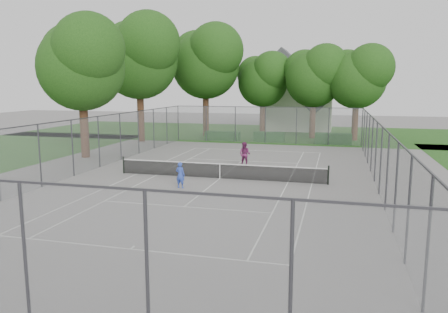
% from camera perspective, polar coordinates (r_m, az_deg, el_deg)
% --- Properties ---
extents(ground, '(120.00, 120.00, 0.00)m').
position_cam_1_polar(ground, '(26.45, -0.54, -2.91)').
color(ground, slate).
rests_on(ground, ground).
extents(grass_far, '(60.00, 20.00, 0.00)m').
position_cam_1_polar(grass_far, '(51.71, 6.98, 3.04)').
color(grass_far, '#1F4C15').
rests_on(grass_far, ground).
extents(court_markings, '(11.03, 23.83, 0.01)m').
position_cam_1_polar(court_markings, '(26.45, -0.54, -2.89)').
color(court_markings, silver).
rests_on(court_markings, ground).
extents(tennis_net, '(12.87, 0.10, 1.10)m').
position_cam_1_polar(tennis_net, '(26.35, -0.55, -1.82)').
color(tennis_net, black).
rests_on(tennis_net, ground).
extents(perimeter_fence, '(18.08, 34.08, 3.52)m').
position_cam_1_polar(perimeter_fence, '(26.13, -0.55, 0.97)').
color(perimeter_fence, '#38383D').
rests_on(perimeter_fence, ground).
extents(tree_far_left, '(8.45, 7.72, 12.15)m').
position_cam_1_polar(tree_far_left, '(48.48, -2.34, 12.57)').
color(tree_far_left, '#3D2216').
rests_on(tree_far_left, ground).
extents(tree_far_midleft, '(6.49, 5.93, 9.34)m').
position_cam_1_polar(tree_far_midleft, '(50.36, 5.18, 10.21)').
color(tree_far_midleft, '#3D2216').
rests_on(tree_far_midleft, ground).
extents(tree_far_midright, '(6.81, 6.21, 9.78)m').
position_cam_1_polar(tree_far_midright, '(47.30, 11.77, 10.49)').
color(tree_far_midright, '#3D2216').
rests_on(tree_far_midright, ground).
extents(tree_far_right, '(6.69, 6.11, 9.62)m').
position_cam_1_polar(tree_far_right, '(46.32, 17.12, 10.17)').
color(tree_far_right, '#3D2216').
rests_on(tree_far_right, ground).
extents(tree_side_back, '(8.71, 7.95, 12.52)m').
position_cam_1_polar(tree_side_back, '(44.38, -10.98, 13.04)').
color(tree_side_back, '#3D2216').
rests_on(tree_side_back, ground).
extents(tree_side_front, '(7.55, 6.89, 10.85)m').
position_cam_1_polar(tree_side_front, '(35.43, -18.13, 11.88)').
color(tree_side_front, '#3D2216').
rests_on(tree_side_front, ground).
extents(hedge_left, '(3.57, 1.07, 0.89)m').
position_cam_1_polar(hedge_left, '(44.92, -0.19, 2.74)').
color(hedge_left, '#154115').
rests_on(hedge_left, ground).
extents(hedge_mid, '(3.04, 0.87, 0.96)m').
position_cam_1_polar(hedge_mid, '(44.02, 5.90, 2.59)').
color(hedge_mid, '#154115').
rests_on(hedge_mid, ground).
extents(hedge_right, '(3.44, 1.26, 1.03)m').
position_cam_1_polar(hedge_right, '(43.14, 14.08, 2.27)').
color(hedge_right, '#154115').
rests_on(hedge_right, ground).
extents(house, '(8.06, 6.24, 10.03)m').
position_cam_1_polar(house, '(55.81, 9.81, 7.59)').
color(house, silver).
rests_on(house, ground).
extents(girl_player, '(0.58, 0.43, 1.46)m').
position_cam_1_polar(girl_player, '(24.07, -5.73, -2.41)').
color(girl_player, '#304AB4').
rests_on(girl_player, ground).
extents(woman_player, '(0.94, 0.79, 1.71)m').
position_cam_1_polar(woman_player, '(30.28, 2.73, 0.29)').
color(woman_player, '#6E2453').
rests_on(woman_player, ground).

